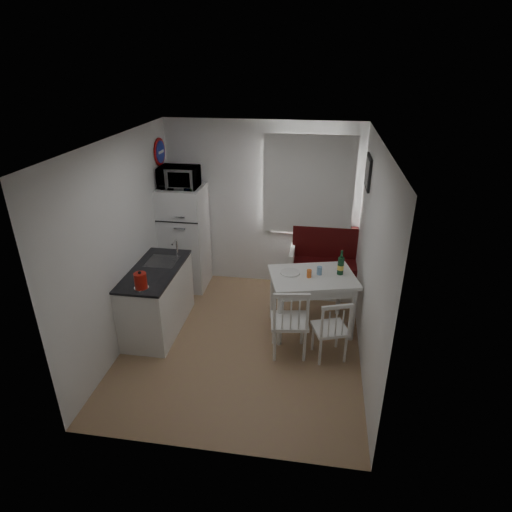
% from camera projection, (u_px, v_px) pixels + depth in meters
% --- Properties ---
extents(floor, '(3.00, 3.50, 0.02)m').
position_uv_depth(floor, '(243.00, 341.00, 5.65)').
color(floor, tan).
rests_on(floor, ground).
extents(ceiling, '(3.00, 3.50, 0.02)m').
position_uv_depth(ceiling, '(240.00, 141.00, 4.55)').
color(ceiling, white).
rests_on(ceiling, wall_back).
extents(wall_back, '(3.00, 0.02, 2.60)m').
position_uv_depth(wall_back, '(262.00, 206.00, 6.66)').
color(wall_back, white).
rests_on(wall_back, floor).
extents(wall_front, '(3.00, 0.02, 2.60)m').
position_uv_depth(wall_front, '(204.00, 339.00, 3.53)').
color(wall_front, white).
rests_on(wall_front, floor).
extents(wall_left, '(0.02, 3.50, 2.60)m').
position_uv_depth(wall_left, '(123.00, 244.00, 5.31)').
color(wall_left, white).
rests_on(wall_left, floor).
extents(wall_right, '(0.02, 3.50, 2.60)m').
position_uv_depth(wall_right, '(371.00, 260.00, 4.89)').
color(wall_right, white).
rests_on(wall_right, floor).
extents(window, '(1.22, 0.06, 1.47)m').
position_uv_depth(window, '(308.00, 188.00, 6.40)').
color(window, white).
rests_on(window, wall_back).
extents(curtain, '(1.35, 0.02, 1.50)m').
position_uv_depth(curtain, '(308.00, 186.00, 6.32)').
color(curtain, white).
rests_on(curtain, wall_back).
extents(kitchen_counter, '(0.62, 1.32, 1.16)m').
position_uv_depth(kitchen_counter, '(158.00, 298.00, 5.76)').
color(kitchen_counter, white).
rests_on(kitchen_counter, floor).
extents(wall_sign, '(0.03, 0.40, 0.40)m').
position_uv_depth(wall_sign, '(160.00, 152.00, 6.24)').
color(wall_sign, '#1B2EA6').
rests_on(wall_sign, wall_left).
extents(picture_frame, '(0.04, 0.52, 0.42)m').
position_uv_depth(picture_frame, '(368.00, 172.00, 5.56)').
color(picture_frame, black).
rests_on(picture_frame, wall_right).
extents(bench, '(1.45, 0.56, 1.04)m').
position_uv_depth(bench, '(335.00, 272.00, 6.70)').
color(bench, white).
rests_on(bench, floor).
extents(dining_table, '(1.25, 1.02, 0.82)m').
position_uv_depth(dining_table, '(312.00, 282.00, 5.62)').
color(dining_table, white).
rests_on(dining_table, floor).
extents(chair_left, '(0.51, 0.49, 0.52)m').
position_uv_depth(chair_left, '(289.00, 317.00, 5.11)').
color(chair_left, white).
rests_on(chair_left, floor).
extents(chair_right, '(0.50, 0.49, 0.45)m').
position_uv_depth(chair_right, '(331.00, 325.00, 5.09)').
color(chair_right, white).
rests_on(chair_right, floor).
extents(fridge, '(0.66, 0.66, 1.66)m').
position_uv_depth(fridge, '(185.00, 238.00, 6.71)').
color(fridge, white).
rests_on(fridge, floor).
extents(microwave, '(0.56, 0.38, 0.31)m').
position_uv_depth(microwave, '(179.00, 177.00, 6.25)').
color(microwave, white).
rests_on(microwave, fridge).
extents(kettle, '(0.18, 0.18, 0.24)m').
position_uv_depth(kettle, '(141.00, 281.00, 5.04)').
color(kettle, '#AB170D').
rests_on(kettle, kitchen_counter).
extents(wine_bottle, '(0.08, 0.08, 0.34)m').
position_uv_depth(wine_bottle, '(341.00, 262.00, 5.55)').
color(wine_bottle, '#143F22').
rests_on(wine_bottle, dining_table).
extents(drinking_glass_orange, '(0.06, 0.06, 0.10)m').
position_uv_depth(drinking_glass_orange, '(309.00, 274.00, 5.52)').
color(drinking_glass_orange, orange).
rests_on(drinking_glass_orange, dining_table).
extents(drinking_glass_blue, '(0.07, 0.07, 0.11)m').
position_uv_depth(drinking_glass_blue, '(319.00, 271.00, 5.59)').
color(drinking_glass_blue, '#78A4CD').
rests_on(drinking_glass_blue, dining_table).
extents(plate, '(0.26, 0.26, 0.02)m').
position_uv_depth(plate, '(290.00, 273.00, 5.64)').
color(plate, white).
rests_on(plate, dining_table).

